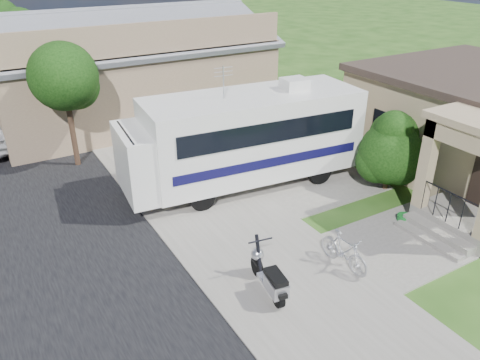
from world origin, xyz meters
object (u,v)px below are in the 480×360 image
bicycle (344,253)px  garden_hose (404,219)px  scooter (270,277)px  motorhome (244,136)px  shrub (390,150)px

bicycle → garden_hose: size_ratio=3.64×
scooter → bicycle: scooter is taller
motorhome → bicycle: bearing=-88.0°
shrub → scooter: bearing=-158.5°
bicycle → shrub: bearing=27.5°
scooter → garden_hose: bearing=16.5°
shrub → bicycle: bearing=-148.2°
scooter → garden_hose: size_ratio=4.02×
motorhome → shrub: motorhome is taller
motorhome → shrub: bearing=-29.6°
scooter → bicycle: (2.18, -0.11, -0.03)m
scooter → garden_hose: scooter is taller
shrub → scooter: (-6.45, -2.54, -0.92)m
motorhome → bicycle: motorhome is taller
shrub → garden_hose: bearing=-121.2°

